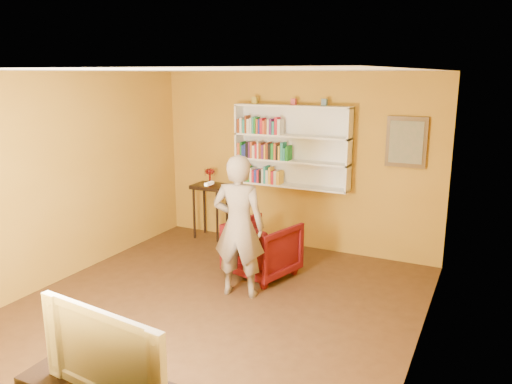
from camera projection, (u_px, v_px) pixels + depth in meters
room_shell at (211, 226)px, 5.56m from camera, size 5.30×5.80×2.88m
bookshelf at (293, 146)px, 7.53m from camera, size 1.80×0.29×1.23m
books_row_lower at (260, 175)px, 7.76m from camera, size 0.72×0.19×0.26m
books_row_middle at (265, 151)px, 7.64m from camera, size 0.85×0.19×0.27m
books_row_upper at (260, 126)px, 7.58m from camera, size 0.72×0.19×0.27m
ornament_left at (255, 100)px, 7.58m from camera, size 0.08×0.08×0.11m
ornament_centre at (294, 102)px, 7.31m from camera, size 0.07×0.07×0.10m
ornament_right at (324, 102)px, 7.11m from camera, size 0.07×0.07×0.10m
framed_painting at (406, 142)px, 6.83m from camera, size 0.55×0.05×0.70m
console_table at (210, 194)px, 8.18m from camera, size 0.55×0.42×0.90m
ruby_lustre at (210, 173)px, 8.10m from camera, size 0.17×0.16×0.27m
armchair at (262, 248)px, 6.70m from camera, size 1.00×1.01×0.75m
person at (239, 226)px, 5.99m from camera, size 0.71×0.54×1.75m
game_remote at (209, 184)px, 5.67m from camera, size 0.04×0.15×0.04m
television at (115, 347)px, 3.38m from camera, size 1.11×0.26×0.64m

